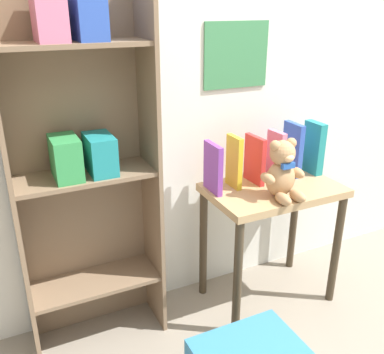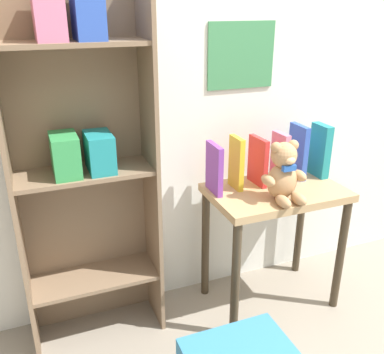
{
  "view_description": "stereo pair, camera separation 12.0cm",
  "coord_description": "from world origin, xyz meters",
  "px_view_note": "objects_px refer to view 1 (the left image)",
  "views": [
    {
      "loc": [
        -1.11,
        -0.37,
        1.45
      ],
      "look_at": [
        -0.36,
        1.21,
        0.74
      ],
      "focal_mm": 40.0,
      "sensor_mm": 36.0,
      "label": 1
    },
    {
      "loc": [
        -1.0,
        -0.41,
        1.45
      ],
      "look_at": [
        -0.36,
        1.21,
        0.74
      ],
      "focal_mm": 40.0,
      "sensor_mm": 36.0,
      "label": 2
    }
  ],
  "objects_px": {
    "display_table": "(272,207)",
    "book_standing_yellow": "(234,162)",
    "book_standing_red": "(254,160)",
    "book_standing_blue": "(293,149)",
    "book_standing_purple": "(213,168)",
    "book_standing_teal": "(314,148)",
    "teddy_bear": "(282,171)",
    "book_standing_pink": "(276,156)",
    "bookshelf_side": "(81,151)"
  },
  "relations": [
    {
      "from": "book_standing_red",
      "to": "bookshelf_side",
      "type": "bearing_deg",
      "value": 174.07
    },
    {
      "from": "book_standing_blue",
      "to": "book_standing_teal",
      "type": "height_order",
      "value": "book_standing_blue"
    },
    {
      "from": "bookshelf_side",
      "to": "book_standing_teal",
      "type": "height_order",
      "value": "bookshelf_side"
    },
    {
      "from": "book_standing_yellow",
      "to": "book_standing_blue",
      "type": "distance_m",
      "value": 0.35
    },
    {
      "from": "display_table",
      "to": "teddy_bear",
      "type": "distance_m",
      "value": 0.26
    },
    {
      "from": "book_standing_pink",
      "to": "book_standing_blue",
      "type": "relative_size",
      "value": 0.92
    },
    {
      "from": "book_standing_yellow",
      "to": "book_standing_red",
      "type": "xyz_separation_m",
      "value": [
        0.12,
        0.01,
        -0.01
      ]
    },
    {
      "from": "display_table",
      "to": "book_standing_yellow",
      "type": "relative_size",
      "value": 2.55
    },
    {
      "from": "teddy_bear",
      "to": "book_standing_blue",
      "type": "height_order",
      "value": "same"
    },
    {
      "from": "display_table",
      "to": "book_standing_red",
      "type": "bearing_deg",
      "value": 121.72
    },
    {
      "from": "display_table",
      "to": "book_standing_purple",
      "type": "distance_m",
      "value": 0.37
    },
    {
      "from": "book_standing_purple",
      "to": "book_standing_yellow",
      "type": "distance_m",
      "value": 0.12
    },
    {
      "from": "book_standing_purple",
      "to": "book_standing_blue",
      "type": "height_order",
      "value": "book_standing_blue"
    },
    {
      "from": "teddy_bear",
      "to": "book_standing_purple",
      "type": "height_order",
      "value": "teddy_bear"
    },
    {
      "from": "book_standing_pink",
      "to": "display_table",
      "type": "bearing_deg",
      "value": -128.6
    },
    {
      "from": "display_table",
      "to": "book_standing_yellow",
      "type": "xyz_separation_m",
      "value": [
        -0.17,
        0.09,
        0.24
      ]
    },
    {
      "from": "book_standing_yellow",
      "to": "book_standing_red",
      "type": "distance_m",
      "value": 0.12
    },
    {
      "from": "book_standing_blue",
      "to": "book_standing_teal",
      "type": "distance_m",
      "value": 0.12
    },
    {
      "from": "book_standing_yellow",
      "to": "book_standing_blue",
      "type": "height_order",
      "value": "book_standing_blue"
    },
    {
      "from": "book_standing_purple",
      "to": "book_standing_pink",
      "type": "height_order",
      "value": "book_standing_pink"
    },
    {
      "from": "book_standing_pink",
      "to": "book_standing_blue",
      "type": "distance_m",
      "value": 0.12
    },
    {
      "from": "book_standing_purple",
      "to": "book_standing_yellow",
      "type": "xyz_separation_m",
      "value": [
        0.12,
        0.01,
        0.01
      ]
    },
    {
      "from": "display_table",
      "to": "book_standing_blue",
      "type": "relative_size",
      "value": 2.37
    },
    {
      "from": "teddy_bear",
      "to": "book_standing_purple",
      "type": "bearing_deg",
      "value": 143.51
    },
    {
      "from": "teddy_bear",
      "to": "bookshelf_side",
      "type": "bearing_deg",
      "value": 163.35
    },
    {
      "from": "teddy_bear",
      "to": "book_standing_pink",
      "type": "distance_m",
      "value": 0.21
    },
    {
      "from": "book_standing_blue",
      "to": "book_standing_red",
      "type": "bearing_deg",
      "value": -178.57
    },
    {
      "from": "book_standing_blue",
      "to": "book_standing_pink",
      "type": "bearing_deg",
      "value": -170.57
    },
    {
      "from": "teddy_bear",
      "to": "book_standing_pink",
      "type": "relative_size",
      "value": 1.09
    },
    {
      "from": "bookshelf_side",
      "to": "book_standing_teal",
      "type": "bearing_deg",
      "value": -3.37
    },
    {
      "from": "book_standing_pink",
      "to": "teddy_bear",
      "type": "bearing_deg",
      "value": -120.07
    },
    {
      "from": "book_standing_red",
      "to": "book_standing_teal",
      "type": "height_order",
      "value": "book_standing_teal"
    },
    {
      "from": "teddy_bear",
      "to": "book_standing_purple",
      "type": "xyz_separation_m",
      "value": [
        -0.25,
        0.18,
        -0.01
      ]
    },
    {
      "from": "display_table",
      "to": "book_standing_purple",
      "type": "relative_size",
      "value": 2.76
    },
    {
      "from": "book_standing_purple",
      "to": "book_standing_blue",
      "type": "xyz_separation_m",
      "value": [
        0.46,
        0.02,
        0.02
      ]
    },
    {
      "from": "book_standing_yellow",
      "to": "book_standing_red",
      "type": "height_order",
      "value": "book_standing_yellow"
    },
    {
      "from": "bookshelf_side",
      "to": "display_table",
      "type": "height_order",
      "value": "bookshelf_side"
    },
    {
      "from": "display_table",
      "to": "book_standing_pink",
      "type": "xyz_separation_m",
      "value": [
        0.06,
        0.08,
        0.23
      ]
    },
    {
      "from": "book_standing_red",
      "to": "teddy_bear",
      "type": "bearing_deg",
      "value": -86.78
    },
    {
      "from": "book_standing_purple",
      "to": "book_standing_teal",
      "type": "bearing_deg",
      "value": 0.45
    },
    {
      "from": "book_standing_pink",
      "to": "book_standing_yellow",
      "type": "bearing_deg",
      "value": 175.6
    },
    {
      "from": "book_standing_teal",
      "to": "book_standing_yellow",
      "type": "bearing_deg",
      "value": 178.75
    },
    {
      "from": "book_standing_yellow",
      "to": "teddy_bear",
      "type": "bearing_deg",
      "value": -55.21
    },
    {
      "from": "book_standing_purple",
      "to": "book_standing_yellow",
      "type": "bearing_deg",
      "value": 4.03
    },
    {
      "from": "book_standing_red",
      "to": "book_standing_teal",
      "type": "relative_size",
      "value": 0.87
    },
    {
      "from": "book_standing_yellow",
      "to": "book_standing_pink",
      "type": "height_order",
      "value": "book_standing_yellow"
    },
    {
      "from": "book_standing_purple",
      "to": "book_standing_teal",
      "type": "distance_m",
      "value": 0.58
    },
    {
      "from": "book_standing_purple",
      "to": "teddy_bear",
      "type": "bearing_deg",
      "value": -35.42
    },
    {
      "from": "bookshelf_side",
      "to": "book_standing_purple",
      "type": "xyz_separation_m",
      "value": [
        0.57,
        -0.06,
        -0.15
      ]
    },
    {
      "from": "bookshelf_side",
      "to": "book_standing_blue",
      "type": "xyz_separation_m",
      "value": [
        1.04,
        -0.05,
        -0.13
      ]
    }
  ]
}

